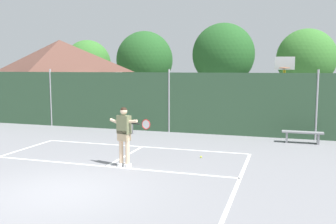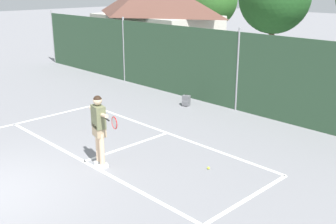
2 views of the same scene
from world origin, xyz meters
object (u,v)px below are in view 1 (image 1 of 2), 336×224
backpack_grey (130,129)px  courtside_bench (302,134)px  tennis_ball (201,157)px  basketball_hoop (284,83)px  tennis_player (124,131)px

backpack_grey → courtside_bench: (7.55, 0.03, 0.17)m
tennis_ball → basketball_hoop: bearing=67.2°
basketball_hoop → courtside_bench: size_ratio=2.22×
tennis_player → tennis_ball: size_ratio=28.10×
tennis_player → backpack_grey: 5.91m
basketball_hoop → backpack_grey: size_ratio=7.67×
tennis_player → backpack_grey: (-2.17, 5.42, -0.92)m
tennis_player → courtside_bench: tennis_player is taller
basketball_hoop → tennis_ball: basketball_hoop is taller
tennis_ball → backpack_grey: 5.52m
tennis_ball → courtside_bench: 4.97m
tennis_player → tennis_ball: 2.91m
basketball_hoop → courtside_bench: basketball_hoop is taller
basketball_hoop → tennis_ball: 7.03m
tennis_player → basketball_hoop: bearing=60.0°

